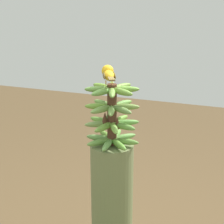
{
  "coord_description": "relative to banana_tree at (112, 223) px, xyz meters",
  "views": [
    {
      "loc": [
        -1.69,
        -0.6,
        1.78
      ],
      "look_at": [
        0.0,
        0.0,
        1.17
      ],
      "focal_mm": 59.41,
      "sensor_mm": 36.0,
      "label": 1
    }
  ],
  "objects": [
    {
      "name": "banana_bunch",
      "position": [
        -0.0,
        -0.0,
        0.66
      ],
      "size": [
        0.29,
        0.29,
        0.33
      ],
      "color": "#4C2D1E",
      "rests_on": "banana_tree"
    },
    {
      "name": "banana_tree",
      "position": [
        0.0,
        0.0,
        0.0
      ],
      "size": [
        0.23,
        0.23,
        0.99
      ],
      "primitive_type": "cylinder",
      "color": "olive",
      "rests_on": "ground"
    },
    {
      "name": "perched_bird",
      "position": [
        -0.0,
        0.02,
        0.87
      ],
      "size": [
        0.2,
        0.12,
        0.09
      ],
      "color": "#C68933",
      "rests_on": "banana_bunch"
    }
  ]
}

